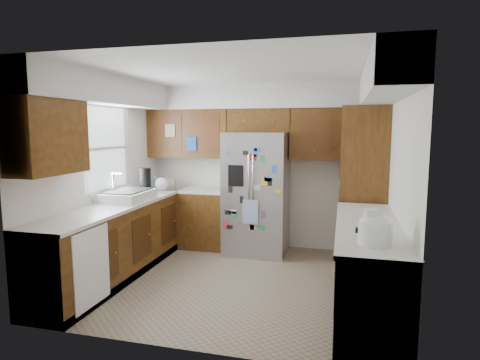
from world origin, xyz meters
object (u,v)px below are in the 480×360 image
Objects in this scene: paper_towel at (371,226)px; fridge at (257,193)px; rice_cooker at (375,229)px; pantry at (362,186)px.

fridge is at bearing 121.52° from paper_towel.
paper_towel is (1.47, -2.40, 0.16)m from fridge.
fridge is 6.29× the size of paper_towel.
paper_towel is at bearing 157.48° from rice_cooker.
pantry reaches higher than fridge.
fridge is at bearing 177.94° from pantry.
paper_towel is at bearing -90.69° from pantry.
pantry is 7.51× the size of paper_towel.
rice_cooker is 0.03m from paper_towel.
rice_cooker is at bearing -90.01° from pantry.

